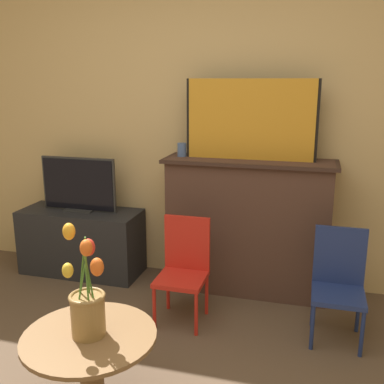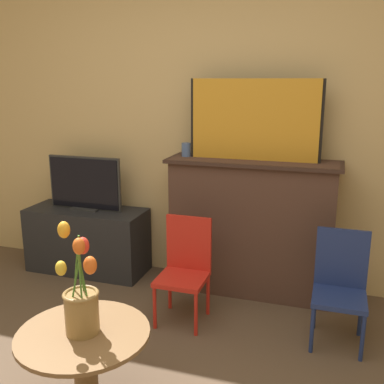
# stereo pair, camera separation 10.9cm
# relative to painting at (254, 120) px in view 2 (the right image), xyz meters

# --- Properties ---
(wall_back) EXTENTS (8.00, 0.06, 2.70)m
(wall_back) POSITION_rel_painting_xyz_m (-0.36, 0.20, 0.05)
(wall_back) COLOR tan
(wall_back) RESTS_ON ground
(fireplace_mantel) EXTENTS (1.24, 0.39, 1.01)m
(fireplace_mantel) POSITION_rel_painting_xyz_m (0.01, -0.01, -0.78)
(fireplace_mantel) COLOR #4C3328
(fireplace_mantel) RESTS_ON ground
(painting) EXTENTS (0.94, 0.03, 0.57)m
(painting) POSITION_rel_painting_xyz_m (0.00, 0.00, 0.00)
(painting) COLOR black
(painting) RESTS_ON fireplace_mantel
(mantel_candle) EXTENTS (0.07, 0.07, 0.10)m
(mantel_candle) POSITION_rel_painting_xyz_m (-0.51, -0.01, -0.23)
(mantel_candle) COLOR #4C6699
(mantel_candle) RESTS_ON fireplace_mantel
(tv_stand) EXTENTS (0.99, 0.40, 0.53)m
(tv_stand) POSITION_rel_painting_xyz_m (-1.37, -0.05, -1.03)
(tv_stand) COLOR #232326
(tv_stand) RESTS_ON ground
(tv_monitor) EXTENTS (0.64, 0.12, 0.44)m
(tv_monitor) POSITION_rel_painting_xyz_m (-1.37, -0.05, -0.55)
(tv_monitor) COLOR #2D2D2D
(tv_monitor) RESTS_ON tv_stand
(chair_red) EXTENTS (0.31, 0.31, 0.69)m
(chair_red) POSITION_rel_painting_xyz_m (-0.34, -0.54, -0.92)
(chair_red) COLOR red
(chair_red) RESTS_ON ground
(chair_blue) EXTENTS (0.31, 0.31, 0.69)m
(chair_blue) POSITION_rel_painting_xyz_m (0.65, -0.50, -0.92)
(chair_blue) COLOR navy
(chair_blue) RESTS_ON ground
(side_table) EXTENTS (0.61, 0.61, 0.46)m
(side_table) POSITION_rel_painting_xyz_m (-0.47, -1.58, -1.00)
(side_table) COLOR brown
(side_table) RESTS_ON ground
(vase_tulips) EXTENTS (0.22, 0.18, 0.50)m
(vase_tulips) POSITION_rel_painting_xyz_m (-0.48, -1.58, -0.68)
(vase_tulips) COLOR olive
(vase_tulips) RESTS_ON side_table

